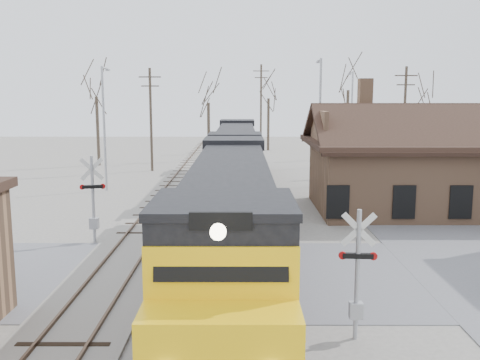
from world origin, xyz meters
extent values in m
plane|color=#9D978D|center=(0.00, 0.00, 0.00)|extent=(140.00, 140.00, 0.00)
cube|color=slate|center=(0.00, 0.00, 0.01)|extent=(60.00, 9.00, 0.03)
cube|color=#9D978D|center=(0.00, 15.00, 0.06)|extent=(3.40, 90.00, 0.12)
cube|color=#473323|center=(-0.72, 15.00, 0.17)|extent=(0.08, 90.00, 0.14)
cube|color=#473323|center=(0.72, 15.00, 0.17)|extent=(0.08, 90.00, 0.14)
cube|color=#9D978D|center=(-4.50, 15.00, 0.06)|extent=(3.40, 90.00, 0.12)
cube|color=#473323|center=(-5.22, 15.00, 0.17)|extent=(0.08, 90.00, 0.14)
cube|color=#473323|center=(-3.78, 15.00, 0.17)|extent=(0.08, 90.00, 0.14)
cube|color=#996E4F|center=(12.00, 12.00, 2.00)|extent=(14.00, 8.00, 4.00)
cube|color=black|center=(12.00, 12.00, 4.10)|extent=(15.20, 9.20, 0.30)
cube|color=black|center=(12.00, 9.70, 5.10)|extent=(15.00, 4.71, 2.66)
cube|color=black|center=(12.00, 14.30, 5.10)|extent=(15.00, 4.71, 2.66)
cube|color=#996E4F|center=(8.00, 13.50, 6.80)|extent=(0.80, 0.80, 2.20)
cube|color=black|center=(0.00, -7.15, 0.57)|extent=(2.59, 4.14, 1.03)
cube|color=black|center=(0.00, 6.29, 0.57)|extent=(2.59, 4.14, 1.03)
cube|color=black|center=(0.00, -0.43, 1.40)|extent=(3.10, 20.68, 0.36)
cube|color=maroon|center=(0.00, -0.43, 1.17)|extent=(3.12, 20.68, 0.12)
cube|color=black|center=(0.00, 0.86, 3.00)|extent=(2.69, 15.00, 2.90)
cube|color=black|center=(0.00, -8.08, 3.00)|extent=(3.10, 2.90, 2.90)
cube|color=yellow|center=(0.00, -9.84, 2.12)|extent=(3.10, 1.86, 1.45)
cylinder|color=#FFF2CC|center=(0.00, -10.79, 4.55)|extent=(0.29, 0.10, 0.29)
cube|color=black|center=(0.00, 14.03, 0.57)|extent=(2.59, 4.14, 1.03)
cube|color=black|center=(0.00, 27.48, 0.57)|extent=(2.59, 4.14, 1.03)
cube|color=black|center=(0.00, 20.75, 1.40)|extent=(3.10, 20.68, 0.36)
cube|color=maroon|center=(0.00, 20.75, 1.17)|extent=(3.12, 20.68, 0.12)
cube|color=black|center=(0.00, 22.05, 3.00)|extent=(2.69, 15.00, 2.90)
cube|color=black|center=(0.00, 13.10, 3.00)|extent=(3.10, 2.90, 2.90)
cube|color=black|center=(0.00, 11.34, 2.12)|extent=(3.10, 1.86, 1.45)
cube|color=black|center=(0.00, 10.31, 0.57)|extent=(2.90, 0.25, 1.03)
cylinder|color=#A5A8AD|center=(3.66, -5.35, 1.89)|extent=(0.13, 0.13, 3.77)
cube|color=silver|center=(3.66, -5.35, 3.21)|extent=(0.99, 0.11, 0.99)
cube|color=silver|center=(3.66, -5.35, 3.21)|extent=(0.99, 0.11, 0.99)
cube|color=black|center=(3.66, -5.35, 2.45)|extent=(0.86, 0.21, 0.14)
cylinder|color=#B20C0C|center=(3.23, -5.32, 2.45)|extent=(0.23, 0.10, 0.23)
cylinder|color=#B20C0C|center=(4.08, -5.39, 2.45)|extent=(0.23, 0.10, 0.23)
cube|color=#A5A8AD|center=(3.66, -5.35, 0.85)|extent=(0.38, 0.28, 0.47)
cylinder|color=#A5A8AD|center=(-6.53, 4.70, 2.06)|extent=(0.14, 0.14, 4.12)
cube|color=silver|center=(-6.53, 4.70, 3.50)|extent=(1.06, 0.30, 1.08)
cube|color=silver|center=(-6.53, 4.70, 3.50)|extent=(1.06, 0.30, 1.08)
cube|color=black|center=(-6.53, 4.70, 2.68)|extent=(0.94, 0.37, 0.15)
cylinder|color=#B20C0C|center=(-6.08, 4.81, 2.68)|extent=(0.26, 0.14, 0.25)
cylinder|color=#B20C0C|center=(-6.98, 4.59, 2.68)|extent=(0.26, 0.14, 0.25)
cube|color=#A5A8AD|center=(-6.53, 4.70, 0.93)|extent=(0.41, 0.31, 0.52)
cylinder|color=#A5A8AD|center=(-9.45, 18.60, 4.46)|extent=(0.18, 0.18, 8.91)
cylinder|color=#A5A8AD|center=(-9.45, 19.50, 8.81)|extent=(0.12, 1.80, 0.12)
cube|color=#A5A8AD|center=(-9.45, 20.30, 8.71)|extent=(0.25, 0.50, 0.12)
cylinder|color=#A5A8AD|center=(6.26, 20.44, 4.79)|extent=(0.18, 0.18, 9.59)
cylinder|color=#A5A8AD|center=(6.26, 21.34, 9.49)|extent=(0.12, 1.80, 0.12)
cube|color=#A5A8AD|center=(6.26, 22.14, 9.39)|extent=(0.25, 0.50, 0.12)
cylinder|color=#A5A8AD|center=(11.20, 33.01, 4.58)|extent=(0.18, 0.18, 9.17)
cylinder|color=#A5A8AD|center=(11.20, 33.91, 9.07)|extent=(0.12, 1.80, 0.12)
cube|color=#A5A8AD|center=(11.20, 34.71, 8.97)|extent=(0.25, 0.50, 0.12)
cylinder|color=#382D23|center=(-7.83, 28.94, 4.65)|extent=(0.24, 0.24, 9.30)
cube|color=#382D23|center=(-7.83, 28.94, 8.50)|extent=(2.00, 0.10, 0.10)
cube|color=#382D23|center=(-7.83, 28.94, 7.70)|extent=(1.60, 0.10, 0.10)
cylinder|color=#382D23|center=(2.81, 47.18, 5.32)|extent=(0.24, 0.24, 10.63)
cube|color=#382D23|center=(2.81, 47.18, 9.83)|extent=(2.00, 0.10, 0.10)
cube|color=#382D23|center=(2.81, 47.18, 9.03)|extent=(1.60, 0.10, 0.10)
cylinder|color=#382D23|center=(14.87, 28.00, 4.70)|extent=(0.24, 0.24, 9.39)
cube|color=#382D23|center=(14.87, 28.00, 8.59)|extent=(2.00, 0.10, 0.10)
cube|color=#382D23|center=(14.87, 28.00, 7.79)|extent=(1.60, 0.10, 0.10)
cylinder|color=#382D23|center=(-13.75, 32.84, 3.37)|extent=(0.32, 0.32, 6.75)
cylinder|color=#382D23|center=(-3.11, 37.33, 3.05)|extent=(0.32, 0.32, 6.11)
cylinder|color=#382D23|center=(3.77, 47.64, 3.25)|extent=(0.32, 0.32, 6.50)
cylinder|color=#382D23|center=(11.99, 39.08, 3.72)|extent=(0.32, 0.32, 7.44)
cylinder|color=#382D23|center=(20.47, 39.61, 2.83)|extent=(0.32, 0.32, 5.66)
camera|label=1|loc=(0.41, -19.74, 6.88)|focal=40.00mm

